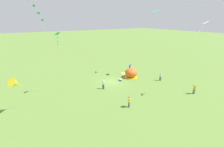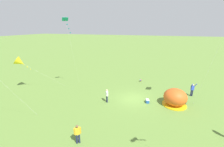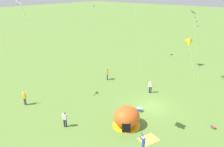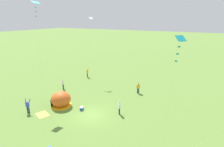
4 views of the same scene
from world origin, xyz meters
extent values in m
plane|color=olive|center=(0.00, 0.00, 0.00)|extent=(300.00, 300.00, 0.00)
ellipsoid|color=#D8591E|center=(-5.02, 0.02, 1.05)|extent=(2.70, 2.60, 2.10)
cylinder|color=yellow|center=(-5.02, 0.02, 0.05)|extent=(2.81, 2.81, 0.10)
cube|color=black|center=(-6.07, -0.70, 0.55)|extent=(0.55, 0.73, 1.10)
cube|color=gold|center=(-5.49, -2.86, 0.01)|extent=(2.04, 1.81, 0.01)
cube|color=#2659B2|center=(-1.86, 0.47, 0.19)|extent=(0.51, 0.61, 0.38)
cube|color=white|center=(-1.86, 0.47, 0.41)|extent=(0.52, 0.62, 0.06)
cylinder|color=red|center=(0.06, -7.04, 0.17)|extent=(0.23, 0.32, 0.22)
sphere|color=#9E7051|center=(0.07, -6.78, 0.20)|extent=(0.19, 0.19, 0.19)
cylinder|color=#3F72CC|center=(0.07, -6.78, 0.29)|extent=(0.24, 0.24, 0.06)
cylinder|color=#9E7051|center=(-0.03, -6.91, 0.09)|extent=(0.07, 0.07, 0.17)
cylinder|color=#9E7051|center=(0.17, -6.92, 0.09)|extent=(0.07, 0.07, 0.17)
cylinder|color=navy|center=(-0.02, -7.16, 0.07)|extent=(0.09, 0.09, 0.13)
cylinder|color=navy|center=(0.14, -7.16, 0.07)|extent=(0.09, 0.09, 0.13)
cylinder|color=#1E2347|center=(2.95, 1.99, 0.44)|extent=(0.15, 0.15, 0.88)
cylinder|color=#1E2347|center=(3.06, 1.82, 0.44)|extent=(0.15, 0.15, 0.88)
cube|color=white|center=(3.01, 1.90, 1.18)|extent=(0.41, 0.45, 0.60)
sphere|color=beige|center=(3.01, 1.90, 1.61)|extent=(0.22, 0.22, 0.22)
cylinder|color=white|center=(2.86, 2.11, 1.18)|extent=(0.09, 0.09, 0.58)
cylinder|color=white|center=(3.15, 1.70, 1.18)|extent=(0.09, 0.09, 0.58)
cylinder|color=#1E2347|center=(2.72, 9.15, 0.44)|extent=(0.15, 0.15, 0.88)
cylinder|color=#1E2347|center=(2.88, 9.27, 0.44)|extent=(0.15, 0.15, 0.88)
cube|color=gold|center=(2.80, 9.21, 1.18)|extent=(0.45, 0.42, 0.60)
sphere|color=brown|center=(2.80, 9.21, 1.61)|extent=(0.22, 0.22, 0.22)
cylinder|color=gold|center=(2.60, 9.05, 1.18)|extent=(0.09, 0.09, 0.58)
cylinder|color=gold|center=(3.00, 9.36, 1.18)|extent=(0.09, 0.09, 0.58)
cylinder|color=#1E2347|center=(-7.48, -3.45, 0.44)|extent=(0.15, 0.15, 0.88)
cylinder|color=#1E2347|center=(-7.30, -3.37, 0.44)|extent=(0.15, 0.15, 0.88)
cube|color=blue|center=(-7.39, -3.41, 1.18)|extent=(0.44, 0.37, 0.60)
sphere|color=beige|center=(-7.39, -3.41, 1.61)|extent=(0.22, 0.22, 0.22)
cylinder|color=blue|center=(-7.69, -3.38, 1.64)|extent=(0.28, 0.37, 0.50)
cylinder|color=blue|center=(-7.21, -3.17, 1.64)|extent=(0.18, 0.39, 0.50)
cylinder|color=silver|center=(13.79, 0.57, 2.13)|extent=(4.67, 3.28, 4.26)
cylinder|color=brown|center=(11.45, -1.07, 0.03)|extent=(0.03, 0.03, 0.06)
cone|color=yellow|center=(16.12, 2.20, 4.26)|extent=(2.05, 1.96, 1.66)
cube|color=yellow|center=(15.75, 1.95, 3.84)|extent=(0.17, 0.20, 0.12)
cube|color=yellow|center=(15.45, 1.73, 3.49)|extent=(0.12, 0.21, 0.12)
cube|color=yellow|center=(15.14, 1.52, 3.13)|extent=(0.20, 0.16, 0.12)
cylinder|color=brown|center=(9.04, 7.09, 0.03)|extent=(0.03, 0.03, 0.06)
cylinder|color=silver|center=(9.50, -1.24, 5.03)|extent=(0.11, 2.25, 10.05)
cylinder|color=brown|center=(9.45, -2.36, 0.03)|extent=(0.03, 0.03, 0.06)
cube|color=teal|center=(9.55, -0.12, 10.05)|extent=(1.03, 1.02, 0.44)
cylinder|color=#332314|center=(9.55, -0.12, 10.06)|extent=(0.04, 0.37, 0.56)
cube|color=teal|center=(9.54, -0.45, 9.40)|extent=(0.21, 0.09, 0.12)
cube|color=teal|center=(9.52, -0.73, 8.85)|extent=(0.21, 0.11, 0.12)
cube|color=teal|center=(9.51, -1.02, 8.29)|extent=(0.21, 0.14, 0.12)
cylinder|color=silver|center=(-8.28, 0.13, 6.82)|extent=(1.99, 2.36, 13.65)
cylinder|color=brown|center=(-7.29, -1.05, 0.03)|extent=(0.03, 0.03, 0.06)
camera|label=1|loc=(14.96, 23.90, 12.05)|focal=24.00mm
camera|label=2|loc=(-3.00, 17.80, 9.12)|focal=24.00mm
camera|label=3|loc=(-20.46, -10.68, 13.15)|focal=35.00mm
camera|label=4|loc=(11.54, -15.75, 11.67)|focal=28.00mm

